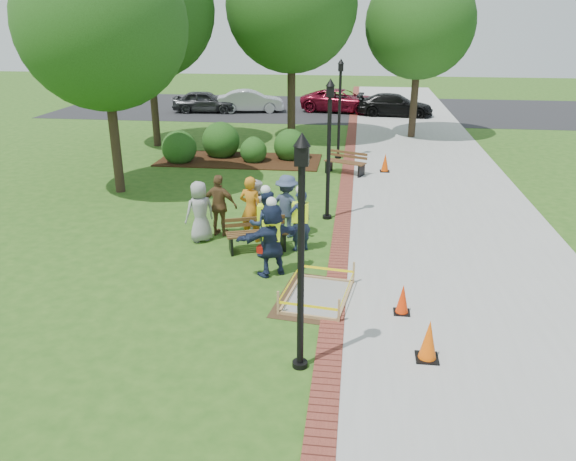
# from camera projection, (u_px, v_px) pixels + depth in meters

# --- Properties ---
(ground) EXTENTS (100.00, 100.00, 0.00)m
(ground) POSITION_uv_depth(u_px,v_px,m) (260.00, 288.00, 13.08)
(ground) COLOR #285116
(ground) RESTS_ON ground
(sidewalk) EXTENTS (6.00, 60.00, 0.02)m
(sidewalk) POSITION_uv_depth(u_px,v_px,m) (431.00, 179.00, 21.75)
(sidewalk) COLOR #9E9E99
(sidewalk) RESTS_ON ground
(brick_edging) EXTENTS (0.50, 60.00, 0.03)m
(brick_edging) POSITION_uv_depth(u_px,v_px,m) (347.00, 176.00, 22.13)
(brick_edging) COLOR maroon
(brick_edging) RESTS_ON ground
(mulch_bed) EXTENTS (7.00, 3.00, 0.05)m
(mulch_bed) POSITION_uv_depth(u_px,v_px,m) (240.00, 160.00, 24.54)
(mulch_bed) COLOR #381E0F
(mulch_bed) RESTS_ON ground
(parking_lot) EXTENTS (36.00, 12.00, 0.01)m
(parking_lot) POSITION_uv_depth(u_px,v_px,m) (328.00, 109.00, 38.08)
(parking_lot) COLOR black
(parking_lot) RESTS_ON ground
(wet_concrete_pad) EXTENTS (2.01, 2.52, 0.55)m
(wet_concrete_pad) POSITION_uv_depth(u_px,v_px,m) (318.00, 289.00, 12.52)
(wet_concrete_pad) COLOR #47331E
(wet_concrete_pad) RESTS_ON ground
(bench_near) EXTENTS (1.71, 1.04, 0.88)m
(bench_near) POSITION_uv_depth(u_px,v_px,m) (257.00, 241.00, 15.07)
(bench_near) COLOR brown
(bench_near) RESTS_ON ground
(bench_far) EXTENTS (1.72, 1.15, 0.89)m
(bench_far) POSITION_uv_depth(u_px,v_px,m) (345.00, 167.00, 22.34)
(bench_far) COLOR brown
(bench_far) RESTS_ON ground
(cone_front) EXTENTS (0.42, 0.42, 0.82)m
(cone_front) POSITION_uv_depth(u_px,v_px,m) (429.00, 341.00, 10.21)
(cone_front) COLOR black
(cone_front) RESTS_ON ground
(cone_back) EXTENTS (0.34, 0.34, 0.68)m
(cone_back) POSITION_uv_depth(u_px,v_px,m) (403.00, 300.00, 11.84)
(cone_back) COLOR black
(cone_back) RESTS_ON ground
(cone_far) EXTENTS (0.38, 0.38, 0.76)m
(cone_far) POSITION_uv_depth(u_px,v_px,m) (385.00, 163.00, 22.63)
(cone_far) COLOR black
(cone_far) RESTS_ON ground
(toolbox) EXTENTS (0.41, 0.28, 0.18)m
(toolbox) POSITION_uv_depth(u_px,v_px,m) (264.00, 250.00, 14.97)
(toolbox) COLOR red
(toolbox) RESTS_ON ground
(lamp_near) EXTENTS (0.28, 0.28, 4.26)m
(lamp_near) POSITION_uv_depth(u_px,v_px,m) (301.00, 239.00, 9.27)
(lamp_near) COLOR black
(lamp_near) RESTS_ON ground
(lamp_mid) EXTENTS (0.28, 0.28, 4.26)m
(lamp_mid) POSITION_uv_depth(u_px,v_px,m) (329.00, 140.00, 16.67)
(lamp_mid) COLOR black
(lamp_mid) RESTS_ON ground
(lamp_far) EXTENTS (0.28, 0.28, 4.26)m
(lamp_far) POSITION_uv_depth(u_px,v_px,m) (340.00, 102.00, 24.08)
(lamp_far) COLOR black
(lamp_far) RESTS_ON ground
(tree_left) EXTENTS (5.55, 5.55, 8.44)m
(tree_left) POSITION_uv_depth(u_px,v_px,m) (102.00, 25.00, 18.22)
(tree_left) COLOR #3D2D1E
(tree_left) RESTS_ON ground
(tree_back) EXTENTS (6.18, 6.18, 9.47)m
(tree_back) POSITION_uv_depth(u_px,v_px,m) (292.00, 6.00, 26.22)
(tree_back) COLOR #3D2D1E
(tree_back) RESTS_ON ground
(tree_right) EXTENTS (5.33, 5.33, 8.24)m
(tree_right) POSITION_uv_depth(u_px,v_px,m) (420.00, 24.00, 27.32)
(tree_right) COLOR #3D2D1E
(tree_right) RESTS_ON ground
(tree_far) EXTENTS (6.12, 6.12, 9.24)m
(tree_far) POSITION_uv_depth(u_px,v_px,m) (146.00, 10.00, 25.15)
(tree_far) COLOR #3D2D1E
(tree_far) RESTS_ON ground
(shrub_a) EXTENTS (1.49, 1.49, 1.49)m
(shrub_a) POSITION_uv_depth(u_px,v_px,m) (180.00, 162.00, 24.25)
(shrub_a) COLOR #1E4212
(shrub_a) RESTS_ON ground
(shrub_b) EXTENTS (1.68, 1.68, 1.68)m
(shrub_b) POSITION_uv_depth(u_px,v_px,m) (222.00, 156.00, 25.26)
(shrub_b) COLOR #1E4212
(shrub_b) RESTS_ON ground
(shrub_c) EXTENTS (1.15, 1.15, 1.15)m
(shrub_c) POSITION_uv_depth(u_px,v_px,m) (254.00, 162.00, 24.30)
(shrub_c) COLOR #1E4212
(shrub_c) RESTS_ON ground
(shrub_d) EXTENTS (1.45, 1.45, 1.45)m
(shrub_d) POSITION_uv_depth(u_px,v_px,m) (290.00, 159.00, 24.76)
(shrub_d) COLOR #1E4212
(shrub_d) RESTS_ON ground
(shrub_e) EXTENTS (0.91, 0.91, 0.91)m
(shrub_e) POSITION_uv_depth(u_px,v_px,m) (254.00, 155.00, 25.52)
(shrub_e) COLOR #1E4212
(shrub_e) RESTS_ON ground
(casual_person_a) EXTENTS (0.65, 0.62, 1.72)m
(casual_person_a) POSITION_uv_depth(u_px,v_px,m) (200.00, 212.00, 15.52)
(casual_person_a) COLOR gray
(casual_person_a) RESTS_ON ground
(casual_person_b) EXTENTS (0.68, 0.54, 1.86)m
(casual_person_b) POSITION_uv_depth(u_px,v_px,m) (251.00, 209.00, 15.51)
(casual_person_b) COLOR #C47117
(casual_person_b) RESTS_ON ground
(casual_person_c) EXTENTS (0.60, 0.60, 1.62)m
(casual_person_c) POSITION_uv_depth(u_px,v_px,m) (257.00, 207.00, 16.05)
(casual_person_c) COLOR silver
(casual_person_c) RESTS_ON ground
(casual_person_d) EXTENTS (0.63, 0.46, 1.78)m
(casual_person_d) POSITION_uv_depth(u_px,v_px,m) (220.00, 206.00, 15.92)
(casual_person_d) COLOR brown
(casual_person_d) RESTS_ON ground
(casual_person_e) EXTENTS (0.67, 0.54, 1.80)m
(casual_person_e) POSITION_uv_depth(u_px,v_px,m) (287.00, 206.00, 15.84)
(casual_person_e) COLOR #36435F
(casual_person_e) RESTS_ON ground
(hivis_worker_a) EXTENTS (0.70, 0.64, 1.98)m
(hivis_worker_a) POSITION_uv_depth(u_px,v_px,m) (272.00, 237.00, 13.42)
(hivis_worker_a) COLOR #192642
(hivis_worker_a) RESTS_ON ground
(hivis_worker_b) EXTENTS (0.64, 0.57, 1.82)m
(hivis_worker_b) POSITION_uv_depth(u_px,v_px,m) (300.00, 218.00, 14.87)
(hivis_worker_b) COLOR #191D41
(hivis_worker_b) RESTS_ON ground
(hivis_worker_c) EXTENTS (0.66, 0.54, 1.94)m
(hivis_worker_c) POSITION_uv_depth(u_px,v_px,m) (266.00, 222.00, 14.48)
(hivis_worker_c) COLOR #152038
(hivis_worker_c) RESTS_ON ground
(parked_car_a) EXTENTS (2.36, 4.82, 1.53)m
(parked_car_a) POSITION_uv_depth(u_px,v_px,m) (206.00, 112.00, 36.76)
(parked_car_a) COLOR #2B2B2E
(parked_car_a) RESTS_ON ground
(parked_car_b) EXTENTS (2.88, 5.00, 1.53)m
(parked_car_b) POSITION_uv_depth(u_px,v_px,m) (251.00, 112.00, 36.86)
(parked_car_b) COLOR #B8B7BD
(parked_car_b) RESTS_ON ground
(parked_car_c) EXTENTS (2.99, 5.18, 1.59)m
(parked_car_c) POSITION_uv_depth(u_px,v_px,m) (341.00, 112.00, 36.94)
(parked_car_c) COLOR maroon
(parked_car_c) RESTS_ON ground
(parked_car_d) EXTENTS (2.42, 4.72, 1.48)m
(parked_car_d) POSITION_uv_depth(u_px,v_px,m) (394.00, 116.00, 35.44)
(parked_car_d) COLOR black
(parked_car_d) RESTS_ON ground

